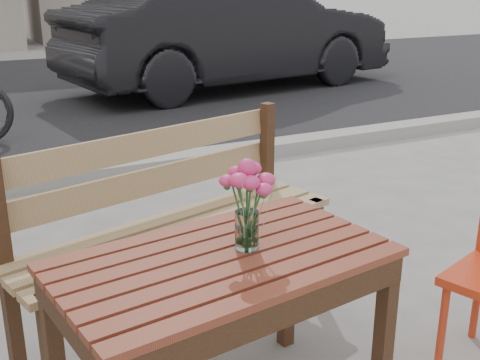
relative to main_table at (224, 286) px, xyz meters
name	(u,v)px	position (x,y,z in m)	size (l,w,h in m)	color
street	(37,124)	(0.15, 5.03, -0.53)	(30.00, 8.12, 0.12)	black
main_table	(224,286)	(0.00, 0.00, 0.00)	(1.17, 0.78, 0.67)	brown
main_bench	(166,205)	(0.08, 0.76, 0.01)	(1.60, 0.83, 0.95)	#9B7A50
main_vase	(247,194)	(0.09, 0.01, 0.31)	(0.17, 0.17, 0.31)	white
parked_car	(231,32)	(3.10, 6.27, 0.23)	(1.68, 4.83, 1.59)	black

